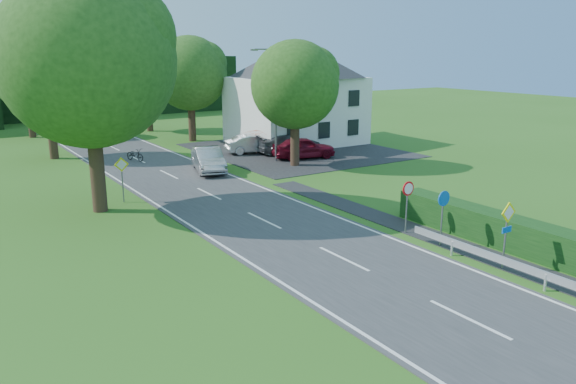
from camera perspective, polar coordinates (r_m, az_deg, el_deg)
road at (r=28.31m, az=-4.54°, el=-1.91°), size 7.00×80.00×0.04m
parking_pad at (r=45.24m, az=0.84°, el=4.28°), size 14.00×16.00×0.04m
line_edge_left at (r=26.96m, az=-10.61°, el=-2.90°), size 0.12×80.00×0.01m
line_edge_right at (r=29.93m, az=0.91°, el=-0.92°), size 0.12×80.00×0.01m
line_centre at (r=28.30m, az=-4.54°, el=-1.87°), size 0.12×80.00×0.01m
tree_main at (r=28.82m, az=-19.41°, el=9.36°), size 9.40×9.40×11.64m
tree_left_far at (r=44.75m, az=-23.15°, el=8.55°), size 7.00×7.00×8.58m
tree_right_far at (r=50.16m, az=-9.87°, el=10.27°), size 7.40×7.40×9.09m
tree_left_back at (r=56.65m, az=-24.91°, el=9.10°), size 6.60×6.60×8.07m
tree_right_back at (r=57.28m, az=-14.03°, el=9.77°), size 6.20×6.20×7.56m
tree_right_mid at (r=38.62m, az=0.72°, el=8.94°), size 7.00×7.00×8.58m
treeline_right at (r=73.10m, az=-16.80°, el=10.27°), size 30.00×5.00×7.00m
house_white at (r=48.28m, az=0.83°, el=10.16°), size 10.60×8.40×8.60m
streetlight at (r=40.04m, az=-1.43°, el=9.38°), size 2.03×0.18×8.00m
sign_priority_right at (r=21.84m, az=21.38°, el=-2.96°), size 0.78×0.09×2.59m
sign_roundabout at (r=23.64m, az=15.47°, el=-1.52°), size 0.64×0.08×2.37m
sign_speed_limit at (r=24.92m, az=12.07°, el=-0.28°), size 0.64×0.11×2.37m
sign_priority_left at (r=30.71m, az=-16.53°, el=2.09°), size 0.78×0.09×2.44m
moving_car at (r=37.48m, az=-8.09°, el=3.29°), size 2.91×5.06×1.58m
motorcycle at (r=42.20m, az=-15.28°, el=3.69°), size 1.19×1.83×0.91m
parked_car_red at (r=41.67m, az=1.62°, el=4.54°), size 4.95×2.95×1.58m
parked_car_silver_a at (r=43.86m, az=-3.55°, el=4.90°), size 4.52×2.34×1.42m
parked_car_grey at (r=43.61m, az=0.22°, el=4.92°), size 5.45×3.13×1.49m
parasol at (r=43.71m, az=-3.23°, el=5.17°), size 2.31×2.35×1.87m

